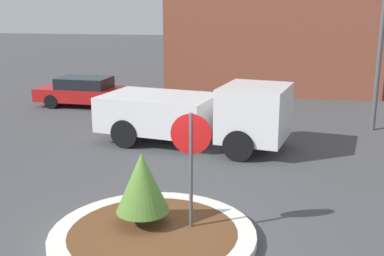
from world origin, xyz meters
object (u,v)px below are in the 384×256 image
Objects in this scene: stop_sign at (191,151)px; parked_sedan_red at (88,92)px; utility_truck at (198,113)px; light_pole at (383,14)px.

stop_sign is 0.52× the size of parked_sedan_red.
utility_truck reaches higher than parked_sedan_red.
parked_sedan_red is (-5.66, 5.06, -0.39)m from utility_truck.
utility_truck is 0.90× the size of light_pole.
stop_sign reaches higher than parked_sedan_red.
parked_sedan_red is (-6.53, 11.18, -1.06)m from stop_sign.
utility_truck is 7.22m from light_pole.
stop_sign is 0.35× the size of light_pole.
utility_truck is at bearing 98.10° from stop_sign.
stop_sign is at bearing -56.75° from parked_sedan_red.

